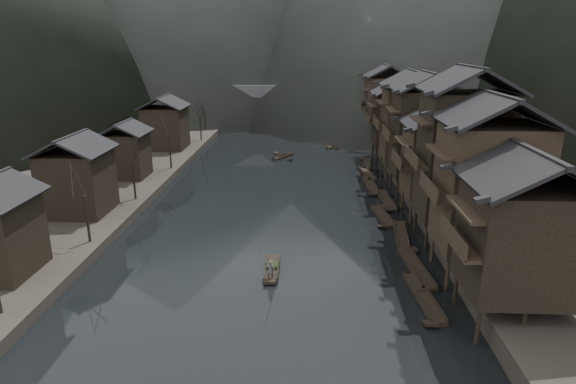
{
  "coord_description": "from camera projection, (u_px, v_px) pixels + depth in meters",
  "views": [
    {
      "loc": [
        3.47,
        -36.98,
        18.31
      ],
      "look_at": [
        1.29,
        13.07,
        2.5
      ],
      "focal_mm": 30.0,
      "sensor_mm": 36.0,
      "label": 1
    }
  ],
  "objects": [
    {
      "name": "bare_trees",
      "position": [
        140.0,
        145.0,
        58.3
      ],
      "size": [
        3.77,
        71.92,
        7.53
      ],
      "color": "black",
      "rests_on": "left_bank"
    },
    {
      "name": "water",
      "position": [
        266.0,
        266.0,
        40.89
      ],
      "size": [
        300.0,
        300.0,
        0.0
      ],
      "primitive_type": "plane",
      "color": "black",
      "rests_on": "ground"
    },
    {
      "name": "left_houses",
      "position": [
        114.0,
        148.0,
        59.2
      ],
      "size": [
        8.1,
        53.2,
        8.73
      ],
      "color": "black",
      "rests_on": "left_bank"
    },
    {
      "name": "cargo_heap",
      "position": [
        272.0,
        261.0,
        39.97
      ],
      "size": [
        1.14,
        1.5,
        0.69
      ],
      "primitive_type": "ellipsoid",
      "color": "black",
      "rests_on": "hero_sampan"
    },
    {
      "name": "stilt_houses",
      "position": [
        428.0,
        126.0,
        55.8
      ],
      "size": [
        9.0,
        67.6,
        16.47
      ],
      "color": "black",
      "rests_on": "ground"
    },
    {
      "name": "right_bank",
      "position": [
        504.0,
        154.0,
        77.28
      ],
      "size": [
        40.0,
        200.0,
        1.8
      ],
      "primitive_type": "cube",
      "color": "#2D2823",
      "rests_on": "ground"
    },
    {
      "name": "boatman",
      "position": [
        270.0,
        267.0,
        37.87
      ],
      "size": [
        0.61,
        0.41,
        1.62
      ],
      "primitive_type": "imported",
      "rotation": [
        0.0,
        0.0,
        3.19
      ],
      "color": "#525254",
      "rests_on": "hero_sampan"
    },
    {
      "name": "hero_sampan",
      "position": [
        272.0,
        269.0,
        39.92
      ],
      "size": [
        1.12,
        5.2,
        0.44
      ],
      "color": "black",
      "rests_on": "water"
    },
    {
      "name": "stone_bridge",
      "position": [
        294.0,
        102.0,
        107.95
      ],
      "size": [
        40.0,
        6.0,
        9.0
      ],
      "color": "#4C4C4F",
      "rests_on": "ground"
    },
    {
      "name": "left_bank",
      "position": [
        78.0,
        152.0,
        80.27
      ],
      "size": [
        40.0,
        200.0,
        1.2
      ],
      "primitive_type": "cube",
      "color": "#2D2823",
      "rests_on": "ground"
    },
    {
      "name": "bamboo_pole",
      "position": [
        272.0,
        237.0,
        37.08
      ],
      "size": [
        1.15,
        2.98,
        3.57
      ],
      "primitive_type": "cylinder",
      "rotation": [
        0.72,
        0.0,
        -0.35
      ],
      "color": "#8C7A51",
      "rests_on": "boatman"
    },
    {
      "name": "moored_sampans",
      "position": [
        385.0,
        208.0,
        54.36
      ],
      "size": [
        2.97,
        48.0,
        0.47
      ],
      "color": "black",
      "rests_on": "water"
    },
    {
      "name": "midriver_boats",
      "position": [
        293.0,
        138.0,
        93.8
      ],
      "size": [
        14.82,
        36.21,
        0.44
      ],
      "color": "black",
      "rests_on": "water"
    }
  ]
}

